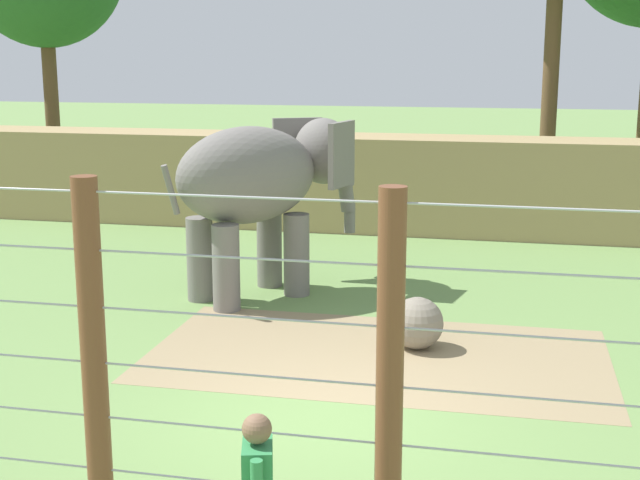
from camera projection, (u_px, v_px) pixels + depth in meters
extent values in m
plane|color=#6B8E4C|center=(320.00, 419.00, 10.35)|extent=(120.00, 120.00, 0.00)
cube|color=#937F5B|center=(377.00, 355.00, 12.53)|extent=(6.49, 3.67, 0.01)
cube|color=tan|center=(425.00, 184.00, 21.05)|extent=(36.00, 1.80, 2.25)
cylinder|color=slate|center=(269.00, 247.00, 16.11)|extent=(0.46, 0.46, 1.46)
cylinder|color=slate|center=(297.00, 255.00, 15.51)|extent=(0.46, 0.46, 1.46)
cylinder|color=slate|center=(200.00, 259.00, 15.18)|extent=(0.46, 0.46, 1.46)
cylinder|color=slate|center=(226.00, 268.00, 14.58)|extent=(0.46, 0.46, 1.46)
ellipsoid|color=slate|center=(247.00, 175.00, 15.05)|extent=(2.80, 3.03, 1.66)
ellipsoid|color=slate|center=(323.00, 151.00, 16.05)|extent=(1.53, 1.51, 1.20)
cube|color=slate|center=(298.00, 149.00, 16.45)|extent=(0.88, 0.52, 1.14)
cube|color=slate|center=(342.00, 154.00, 15.51)|extent=(0.30, 0.94, 1.14)
cylinder|color=slate|center=(342.00, 172.00, 16.42)|extent=(0.57, 0.61, 0.65)
cylinder|color=slate|center=(347.00, 196.00, 16.59)|extent=(0.44, 0.46, 0.61)
cylinder|color=slate|center=(350.00, 218.00, 16.73)|extent=(0.30, 0.30, 0.57)
cylinder|color=slate|center=(170.00, 190.00, 14.12)|extent=(0.27, 0.31, 0.83)
sphere|color=gray|center=(417.00, 323.00, 12.75)|extent=(0.76, 0.76, 0.76)
cylinder|color=brown|center=(94.00, 359.00, 7.66)|extent=(0.23, 0.23, 3.22)
cylinder|color=brown|center=(390.00, 383.00, 7.10)|extent=(0.23, 0.23, 3.22)
cylinder|color=#B7B7BC|center=(248.00, 431.00, 7.47)|extent=(9.03, 0.02, 0.02)
cylinder|color=#B7B7BC|center=(247.00, 375.00, 7.36)|extent=(9.03, 0.02, 0.02)
cylinder|color=#B7B7BC|center=(246.00, 317.00, 7.26)|extent=(9.03, 0.02, 0.02)
cylinder|color=#B7B7BC|center=(245.00, 258.00, 7.15)|extent=(9.03, 0.02, 0.02)
cylinder|color=#B7B7BC|center=(244.00, 197.00, 7.05)|extent=(9.03, 0.02, 0.02)
cube|color=#338C4C|center=(258.00, 480.00, 6.45)|extent=(0.31, 0.41, 0.56)
sphere|color=#846047|center=(257.00, 429.00, 6.36)|extent=(0.22, 0.22, 0.22)
cylinder|color=#338C4C|center=(258.00, 465.00, 6.68)|extent=(0.11, 0.11, 0.54)
cylinder|color=brown|center=(550.00, 90.00, 24.52)|extent=(0.44, 0.44, 6.39)
cylinder|color=brown|center=(52.00, 111.00, 27.40)|extent=(0.44, 0.44, 4.82)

